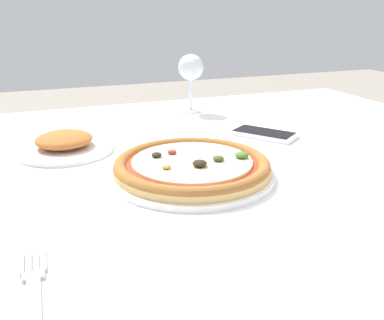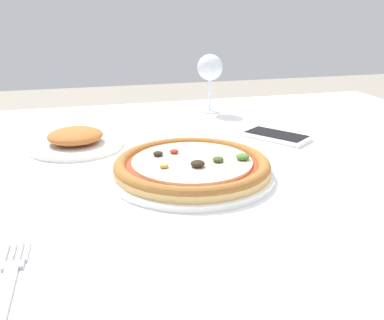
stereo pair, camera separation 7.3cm
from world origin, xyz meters
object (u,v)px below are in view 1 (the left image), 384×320
object	(u,v)px
dining_table	(252,192)
pizza_plate	(192,167)
fork	(34,291)
wine_glass_far_left	(191,70)
side_plate	(64,144)
cell_phone	(264,134)

from	to	relation	value
dining_table	pizza_plate	distance (m)	0.20
fork	wine_glass_far_left	size ratio (longest dim) A/B	1.08
pizza_plate	wine_glass_far_left	size ratio (longest dim) A/B	1.82
side_plate	fork	bearing A→B (deg)	-99.33
dining_table	fork	distance (m)	0.53
fork	wine_glass_far_left	distance (m)	0.83
dining_table	pizza_plate	bearing A→B (deg)	-157.18
fork	side_plate	xyz separation A→B (m)	(0.08, 0.46, 0.01)
fork	cell_phone	bearing A→B (deg)	38.91
wine_glass_far_left	cell_phone	distance (m)	0.32
dining_table	cell_phone	size ratio (longest dim) A/B	7.53
wine_glass_far_left	side_plate	size ratio (longest dim) A/B	0.80
wine_glass_far_left	dining_table	bearing A→B (deg)	-92.16
dining_table	wine_glass_far_left	xyz separation A→B (m)	(0.01, 0.39, 0.20)
pizza_plate	fork	xyz separation A→B (m)	(-0.27, -0.24, -0.01)
dining_table	cell_phone	world-z (taller)	cell_phone
pizza_plate	cell_phone	distance (m)	0.29
dining_table	wine_glass_far_left	world-z (taller)	wine_glass_far_left
fork	side_plate	bearing A→B (deg)	80.67
fork	cell_phone	world-z (taller)	cell_phone
pizza_plate	side_plate	bearing A→B (deg)	130.98
dining_table	fork	xyz separation A→B (m)	(-0.43, -0.31, 0.08)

